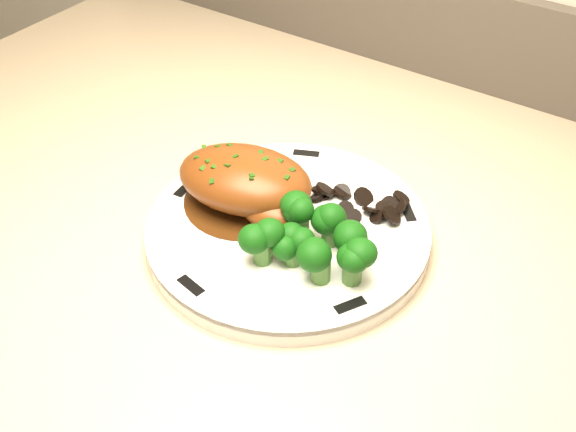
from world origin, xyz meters
The scene contains 10 objects.
plate centered at (-0.32, 1.63, 0.95)m, with size 0.26×0.26×0.02m, color white.
rim_accent_0 centered at (-0.24, 1.71, 0.96)m, with size 0.03×0.01×0.00m, color black.
rim_accent_1 centered at (-0.37, 1.73, 0.96)m, with size 0.03×0.01×0.00m, color black.
rim_accent_2 centered at (-0.43, 1.62, 0.96)m, with size 0.03×0.01×0.00m, color black.
rim_accent_3 centered at (-0.34, 1.52, 0.96)m, with size 0.03×0.01×0.00m, color black.
rim_accent_4 centered at (-0.22, 1.58, 0.96)m, with size 0.03×0.01×0.00m, color black.
gravy_pool centered at (-0.37, 1.64, 0.96)m, with size 0.12×0.12×0.00m, color #3F210B.
chicken_breast centered at (-0.37, 1.63, 0.98)m, with size 0.15×0.11×0.05m.
mushroom_pile centered at (-0.28, 1.69, 0.96)m, with size 0.08×0.06×0.02m.
broccoli_florets centered at (-0.27, 1.60, 0.98)m, with size 0.10×0.08×0.04m.
Camera 1 is at (-0.04, 1.22, 1.38)m, focal length 45.00 mm.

